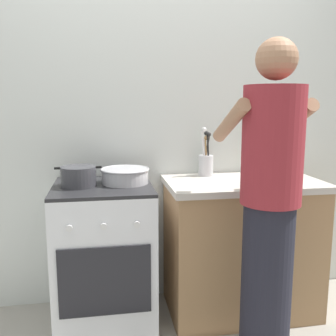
{
  "coord_description": "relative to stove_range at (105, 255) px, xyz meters",
  "views": [
    {
      "loc": [
        -0.34,
        -2.17,
        1.4
      ],
      "look_at": [
        0.05,
        0.12,
        1.0
      ],
      "focal_mm": 41.06,
      "sensor_mm": 36.0,
      "label": 1
    }
  ],
  "objects": [
    {
      "name": "mixing_bowl",
      "position": [
        0.14,
        0.04,
        0.5
      ],
      "size": [
        0.3,
        0.3,
        0.09
      ],
      "color": "#B7B7BC",
      "rests_on": "stove_range"
    },
    {
      "name": "stove_range",
      "position": [
        0.0,
        0.0,
        0.0
      ],
      "size": [
        0.6,
        0.62,
        0.9
      ],
      "color": "silver",
      "rests_on": "ground"
    },
    {
      "name": "utensil_crock",
      "position": [
        0.7,
        0.2,
        0.54
      ],
      "size": [
        0.1,
        0.1,
        0.33
      ],
      "color": "silver",
      "rests_on": "countertop"
    },
    {
      "name": "oil_bottle",
      "position": [
        1.12,
        0.01,
        0.56
      ],
      "size": [
        0.06,
        0.06,
        0.26
      ],
      "color": "gold",
      "rests_on": "countertop"
    },
    {
      "name": "countertop",
      "position": [
        0.9,
        0.0,
        0.0
      ],
      "size": [
        1.0,
        0.6,
        0.9
      ],
      "color": "#99724C",
      "rests_on": "ground"
    },
    {
      "name": "back_wall",
      "position": [
        0.55,
        0.35,
        0.8
      ],
      "size": [
        3.2,
        0.1,
        2.5
      ],
      "color": "silver",
      "rests_on": "ground"
    },
    {
      "name": "pot",
      "position": [
        -0.14,
        -0.01,
        0.51
      ],
      "size": [
        0.28,
        0.21,
        0.12
      ],
      "color": "#38383D",
      "rests_on": "stove_range"
    },
    {
      "name": "ground",
      "position": [
        0.35,
        -0.15,
        -0.45
      ],
      "size": [
        6.0,
        6.0,
        0.0
      ],
      "primitive_type": "plane",
      "color": "gray"
    },
    {
      "name": "person",
      "position": [
        0.83,
        -0.57,
        0.41
      ],
      "size": [
        0.41,
        0.5,
        1.7
      ],
      "color": "black",
      "rests_on": "ground"
    }
  ]
}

